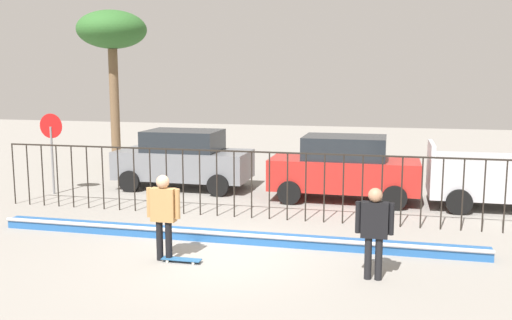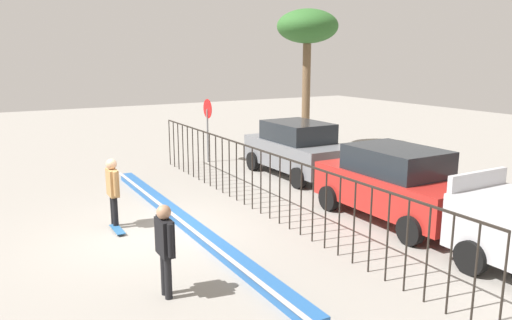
{
  "view_description": "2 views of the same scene",
  "coord_description": "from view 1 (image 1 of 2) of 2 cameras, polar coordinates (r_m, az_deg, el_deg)",
  "views": [
    {
      "loc": [
        3.43,
        -10.7,
        3.67
      ],
      "look_at": [
        0.17,
        2.89,
        1.56
      ],
      "focal_mm": 39.65,
      "sensor_mm": 36.0,
      "label": 1
    },
    {
      "loc": [
        10.98,
        -3.3,
        4.19
      ],
      "look_at": [
        0.28,
        2.8,
        1.56
      ],
      "focal_mm": 34.7,
      "sensor_mm": 36.0,
      "label": 2
    }
  ],
  "objects": [
    {
      "name": "ground_plane",
      "position": [
        11.82,
        -4.13,
        -9.51
      ],
      "size": [
        60.0,
        60.0,
        0.0
      ],
      "primitive_type": "plane",
      "color": "gray"
    },
    {
      "name": "bowl_coping_ledge",
      "position": [
        12.66,
        -2.81,
        -7.7
      ],
      "size": [
        11.0,
        0.4,
        0.27
      ],
      "color": "#235699",
      "rests_on": "ground"
    },
    {
      "name": "perimeter_fence",
      "position": [
        14.46,
        -0.45,
        -1.71
      ],
      "size": [
        14.04,
        0.04,
        1.75
      ],
      "color": "black",
      "rests_on": "ground"
    },
    {
      "name": "skateboarder",
      "position": [
        11.32,
        -9.32,
        -4.96
      ],
      "size": [
        0.7,
        0.26,
        1.73
      ],
      "rotation": [
        0.0,
        0.0,
        -0.35
      ],
      "color": "black",
      "rests_on": "ground"
    },
    {
      "name": "skateboard",
      "position": [
        11.42,
        -7.53,
        -9.91
      ],
      "size": [
        0.8,
        0.2,
        0.07
      ],
      "rotation": [
        0.0,
        0.0,
        -0.23
      ],
      "color": "#26598C",
      "rests_on": "ground"
    },
    {
      "name": "camera_operator",
      "position": [
        10.37,
        11.86,
        -6.44
      ],
      "size": [
        0.68,
        0.26,
        1.69
      ],
      "rotation": [
        0.0,
        0.0,
        2.75
      ],
      "color": "black",
      "rests_on": "ground"
    },
    {
      "name": "parked_car_gray",
      "position": [
        18.49,
        -7.31,
        0.13
      ],
      "size": [
        4.3,
        2.12,
        1.9
      ],
      "rotation": [
        0.0,
        0.0,
        0.04
      ],
      "color": "slate",
      "rests_on": "ground"
    },
    {
      "name": "parked_car_red",
      "position": [
        16.8,
        8.88,
        -0.75
      ],
      "size": [
        4.3,
        2.12,
        1.9
      ],
      "rotation": [
        0.0,
        0.0,
        0.06
      ],
      "color": "#B2231E",
      "rests_on": "ground"
    },
    {
      "name": "stop_sign",
      "position": [
        18.47,
        -19.92,
        1.69
      ],
      "size": [
        0.76,
        0.07,
        2.5
      ],
      "color": "slate",
      "rests_on": "ground"
    },
    {
      "name": "palm_tree_short",
      "position": [
        22.96,
        -14.33,
        12.23
      ],
      "size": [
        2.67,
        2.67,
        6.13
      ],
      "color": "brown",
      "rests_on": "ground"
    }
  ]
}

